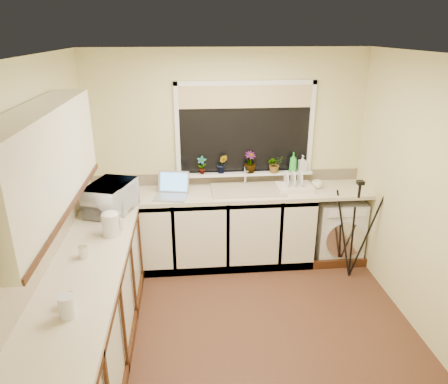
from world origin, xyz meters
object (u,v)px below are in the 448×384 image
(plant_a, at_px, (202,165))
(soap_bottle_green, at_px, (293,162))
(washing_machine, at_px, (337,228))
(dish_rack, at_px, (294,188))
(tripod, at_px, (355,230))
(soap_bottle_clear, at_px, (302,163))
(glass_jug, at_px, (67,307))
(microwave, at_px, (111,198))
(plant_d, at_px, (275,164))
(steel_jar, at_px, (83,252))
(plant_b, at_px, (222,164))
(plant_c, at_px, (250,162))
(kettle, at_px, (111,225))
(laptop, at_px, (172,190))
(cup_left, at_px, (68,300))
(cup_back, at_px, (317,185))

(plant_a, relative_size, soap_bottle_green, 0.91)
(washing_machine, bearing_deg, dish_rack, -175.75)
(tripod, xyz_separation_m, soap_bottle_clear, (-0.44, 0.66, 0.57))
(glass_jug, relative_size, microwave, 0.28)
(plant_d, distance_m, soap_bottle_clear, 0.33)
(dish_rack, height_order, soap_bottle_clear, soap_bottle_clear)
(steel_jar, xyz_separation_m, microwave, (0.09, 0.92, 0.10))
(plant_b, distance_m, soap_bottle_green, 0.84)
(tripod, height_order, plant_b, plant_b)
(plant_b, distance_m, plant_c, 0.33)
(washing_machine, height_order, plant_a, plant_a)
(steel_jar, bearing_deg, microwave, 84.67)
(plant_b, relative_size, soap_bottle_green, 0.96)
(kettle, distance_m, plant_a, 1.48)
(washing_machine, relative_size, plant_d, 3.68)
(dish_rack, bearing_deg, plant_a, 166.93)
(laptop, distance_m, plant_d, 1.24)
(dish_rack, distance_m, soap_bottle_clear, 0.34)
(washing_machine, height_order, laptop, laptop)
(washing_machine, distance_m, dish_rack, 0.79)
(kettle, bearing_deg, laptop, 60.63)
(washing_machine, relative_size, soap_bottle_green, 3.25)
(laptop, distance_m, soap_bottle_green, 1.46)
(dish_rack, height_order, glass_jug, glass_jug)
(laptop, height_order, kettle, laptop)
(steel_jar, distance_m, soap_bottle_clear, 2.73)
(washing_machine, height_order, glass_jug, glass_jug)
(plant_c, height_order, soap_bottle_green, plant_c)
(plant_b, bearing_deg, soap_bottle_green, -1.86)
(steel_jar, bearing_deg, glass_jug, -85.12)
(plant_c, bearing_deg, laptop, -162.99)
(laptop, height_order, plant_c, plant_c)
(kettle, height_order, plant_a, plant_a)
(plant_b, bearing_deg, kettle, -132.26)
(kettle, xyz_separation_m, plant_c, (1.43, 1.20, 0.17))
(glass_jug, distance_m, plant_c, 2.79)
(washing_machine, bearing_deg, soap_bottle_clear, 156.34)
(cup_left, bearing_deg, kettle, 82.81)
(soap_bottle_clear, bearing_deg, plant_a, 179.84)
(kettle, height_order, plant_d, plant_d)
(tripod, relative_size, glass_jug, 7.46)
(laptop, bearing_deg, plant_b, 38.42)
(dish_rack, xyz_separation_m, plant_a, (-1.05, 0.23, 0.23))
(glass_jug, height_order, plant_b, plant_b)
(kettle, relative_size, glass_jug, 1.33)
(glass_jug, xyz_separation_m, cup_back, (2.29, 2.13, -0.03))
(kettle, height_order, plant_b, plant_b)
(laptop, height_order, tripod, laptop)
(tripod, height_order, cup_left, tripod)
(glass_jug, xyz_separation_m, plant_c, (1.53, 2.33, 0.20))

